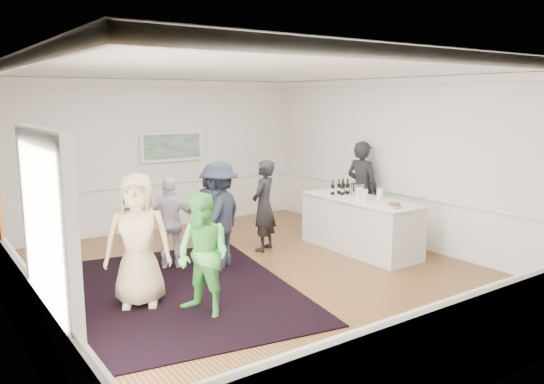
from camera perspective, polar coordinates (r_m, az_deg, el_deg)
floor at (r=8.51m, az=-1.68°, el=-9.19°), size 8.00×8.00×0.00m
ceiling at (r=8.05m, az=-1.80°, el=12.87°), size 7.00×8.00×0.02m
wall_left at (r=6.90m, az=-26.89°, el=-1.08°), size 0.02×8.00×3.20m
wall_right at (r=10.44m, az=14.59°, el=3.10°), size 0.02×8.00×3.20m
wall_back at (r=11.66m, az=-12.58°, el=3.87°), size 7.00×0.02×3.20m
wall_front at (r=5.31m, az=22.66°, el=-3.81°), size 7.00×0.02×3.20m
wainscoting at (r=8.36m, az=-1.70°, el=-5.95°), size 7.00×8.00×1.00m
doorway at (r=5.11m, az=-23.02°, el=-6.46°), size 0.10×1.78×2.56m
landscape_painting at (r=11.75m, az=-10.70°, el=4.86°), size 1.44×0.06×0.66m
area_rug at (r=8.03m, az=-10.13°, el=-10.45°), size 3.87×4.69×0.02m
serving_table at (r=9.97m, az=9.44°, el=-3.47°), size 0.92×2.43×0.99m
bartender at (r=10.95m, az=9.66°, el=0.32°), size 0.60×0.79×1.96m
guest_tan at (r=7.39m, az=-14.24°, el=-5.06°), size 1.06×0.91×1.83m
guest_green at (r=6.93m, az=-7.40°, el=-6.73°), size 0.85×0.95×1.62m
guest_lilac at (r=8.95m, az=-10.82°, el=-3.32°), size 0.97×0.74×1.53m
guest_dark_a at (r=8.84m, az=-5.69°, el=-2.47°), size 1.33×1.21×1.79m
guest_dark_b at (r=9.79m, az=-0.87°, el=-1.47°), size 0.74×0.67×1.70m
guest_navy at (r=9.99m, az=-6.37°, el=-1.67°), size 0.87×0.91×1.57m
wine_bottles at (r=10.27m, az=7.55°, el=0.63°), size 0.41×0.22×0.31m
juice_pitchers at (r=9.66m, az=10.26°, el=-0.24°), size 0.39×0.41×0.24m
ice_bucket at (r=10.03m, az=9.16°, el=0.14°), size 0.26×0.26×0.25m
nut_bowl at (r=9.16m, az=13.01°, el=-1.42°), size 0.24×0.24×0.07m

